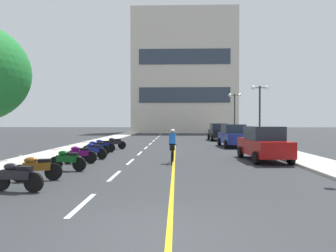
{
  "coord_description": "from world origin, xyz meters",
  "views": [
    {
      "loc": [
        0.39,
        -5.57,
        2.13
      ],
      "look_at": [
        -0.26,
        17.33,
        1.71
      ],
      "focal_mm": 32.49,
      "sensor_mm": 36.0,
      "label": 1
    }
  ],
  "objects_px": {
    "street_lamp_far": "(235,105)",
    "motorcycle_4": "(93,150)",
    "motorcycle_1": "(36,168)",
    "cyclist_rider": "(172,145)",
    "motorcycle_6": "(102,145)",
    "street_lamp_mid": "(260,101)",
    "parked_car_near": "(264,143)",
    "parked_car_far": "(218,132)",
    "motorcycle_3": "(79,154)",
    "parked_car_mid": "(233,136)",
    "motorcycle_2": "(67,160)",
    "motorcycle_5": "(96,147)",
    "motorcycle_0": "(16,176)",
    "motorcycle_7": "(114,143)"
  },
  "relations": [
    {
      "from": "street_lamp_mid",
      "to": "motorcycle_4",
      "type": "bearing_deg",
      "value": -143.06
    },
    {
      "from": "street_lamp_mid",
      "to": "parked_car_near",
      "type": "height_order",
      "value": "street_lamp_mid"
    },
    {
      "from": "motorcycle_1",
      "to": "motorcycle_7",
      "type": "height_order",
      "value": "same"
    },
    {
      "from": "motorcycle_6",
      "to": "parked_car_far",
      "type": "bearing_deg",
      "value": 53.29
    },
    {
      "from": "motorcycle_3",
      "to": "motorcycle_7",
      "type": "distance_m",
      "value": 7.41
    },
    {
      "from": "motorcycle_1",
      "to": "parked_car_near",
      "type": "bearing_deg",
      "value": 30.84
    },
    {
      "from": "parked_car_far",
      "to": "parked_car_mid",
      "type": "bearing_deg",
      "value": -89.64
    },
    {
      "from": "motorcycle_7",
      "to": "motorcycle_5",
      "type": "bearing_deg",
      "value": -95.92
    },
    {
      "from": "street_lamp_mid",
      "to": "street_lamp_far",
      "type": "distance_m",
      "value": 9.73
    },
    {
      "from": "motorcycle_0",
      "to": "motorcycle_2",
      "type": "height_order",
      "value": "same"
    },
    {
      "from": "cyclist_rider",
      "to": "motorcycle_4",
      "type": "bearing_deg",
      "value": 161.03
    },
    {
      "from": "motorcycle_5",
      "to": "street_lamp_far",
      "type": "bearing_deg",
      "value": 54.79
    },
    {
      "from": "motorcycle_3",
      "to": "motorcycle_6",
      "type": "xyz_separation_m",
      "value": [
        -0.16,
        5.29,
        0.0
      ]
    },
    {
      "from": "street_lamp_mid",
      "to": "motorcycle_3",
      "type": "xyz_separation_m",
      "value": [
        -11.68,
        -10.49,
        -3.25
      ]
    },
    {
      "from": "motorcycle_2",
      "to": "parked_car_mid",
      "type": "bearing_deg",
      "value": 52.38
    },
    {
      "from": "motorcycle_3",
      "to": "motorcycle_7",
      "type": "height_order",
      "value": "same"
    },
    {
      "from": "cyclist_rider",
      "to": "motorcycle_3",
      "type": "bearing_deg",
      "value": -175.99
    },
    {
      "from": "parked_car_far",
      "to": "cyclist_rider",
      "type": "height_order",
      "value": "parked_car_far"
    },
    {
      "from": "motorcycle_2",
      "to": "motorcycle_5",
      "type": "relative_size",
      "value": 1.01
    },
    {
      "from": "cyclist_rider",
      "to": "parked_car_near",
      "type": "bearing_deg",
      "value": 11.86
    },
    {
      "from": "parked_car_far",
      "to": "motorcycle_0",
      "type": "relative_size",
      "value": 2.49
    },
    {
      "from": "motorcycle_0",
      "to": "motorcycle_1",
      "type": "relative_size",
      "value": 1.02
    },
    {
      "from": "street_lamp_far",
      "to": "cyclist_rider",
      "type": "height_order",
      "value": "street_lamp_far"
    },
    {
      "from": "parked_car_near",
      "to": "motorcycle_6",
      "type": "xyz_separation_m",
      "value": [
        -9.56,
        3.96,
        -0.44
      ]
    },
    {
      "from": "motorcycle_5",
      "to": "cyclist_rider",
      "type": "xyz_separation_m",
      "value": [
        4.77,
        -3.4,
        0.41
      ]
    },
    {
      "from": "cyclist_rider",
      "to": "parked_car_mid",
      "type": "bearing_deg",
      "value": 63.21
    },
    {
      "from": "motorcycle_0",
      "to": "motorcycle_5",
      "type": "xyz_separation_m",
      "value": [
        -0.2,
        9.65,
        0.0
      ]
    },
    {
      "from": "motorcycle_0",
      "to": "motorcycle_5",
      "type": "relative_size",
      "value": 1.01
    },
    {
      "from": "cyclist_rider",
      "to": "motorcycle_1",
      "type": "bearing_deg",
      "value": -135.22
    },
    {
      "from": "motorcycle_3",
      "to": "motorcycle_4",
      "type": "bearing_deg",
      "value": 84.31
    },
    {
      "from": "street_lamp_far",
      "to": "motorcycle_4",
      "type": "height_order",
      "value": "street_lamp_far"
    },
    {
      "from": "motorcycle_1",
      "to": "cyclist_rider",
      "type": "height_order",
      "value": "cyclist_rider"
    },
    {
      "from": "motorcycle_3",
      "to": "motorcycle_7",
      "type": "bearing_deg",
      "value": 88.37
    },
    {
      "from": "motorcycle_1",
      "to": "motorcycle_3",
      "type": "bearing_deg",
      "value": 88.62
    },
    {
      "from": "parked_car_near",
      "to": "parked_car_mid",
      "type": "relative_size",
      "value": 1.0
    },
    {
      "from": "street_lamp_mid",
      "to": "street_lamp_far",
      "type": "height_order",
      "value": "street_lamp_far"
    },
    {
      "from": "motorcycle_2",
      "to": "motorcycle_4",
      "type": "bearing_deg",
      "value": 90.03
    },
    {
      "from": "motorcycle_1",
      "to": "motorcycle_5",
      "type": "bearing_deg",
      "value": 90.47
    },
    {
      "from": "parked_car_mid",
      "to": "street_lamp_far",
      "type": "bearing_deg",
      "value": 78.59
    },
    {
      "from": "motorcycle_3",
      "to": "motorcycle_6",
      "type": "relative_size",
      "value": 1.0
    },
    {
      "from": "motorcycle_6",
      "to": "street_lamp_mid",
      "type": "bearing_deg",
      "value": 23.7
    },
    {
      "from": "motorcycle_7",
      "to": "parked_car_mid",
      "type": "bearing_deg",
      "value": 14.26
    },
    {
      "from": "parked_car_mid",
      "to": "parked_car_far",
      "type": "xyz_separation_m",
      "value": [
        -0.05,
        8.24,
        0.0
      ]
    },
    {
      "from": "street_lamp_mid",
      "to": "parked_car_far",
      "type": "xyz_separation_m",
      "value": [
        -2.38,
        7.49,
        -2.81
      ]
    },
    {
      "from": "street_lamp_far",
      "to": "cyclist_rider",
      "type": "relative_size",
      "value": 2.89
    },
    {
      "from": "parked_car_near",
      "to": "motorcycle_0",
      "type": "relative_size",
      "value": 2.52
    },
    {
      "from": "parked_car_near",
      "to": "parked_car_far",
      "type": "distance_m",
      "value": 16.64
    },
    {
      "from": "motorcycle_2",
      "to": "motorcycle_5",
      "type": "bearing_deg",
      "value": 93.47
    },
    {
      "from": "parked_car_mid",
      "to": "motorcycle_3",
      "type": "distance_m",
      "value": 13.5
    },
    {
      "from": "parked_car_near",
      "to": "motorcycle_0",
      "type": "bearing_deg",
      "value": -142.24
    }
  ]
}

